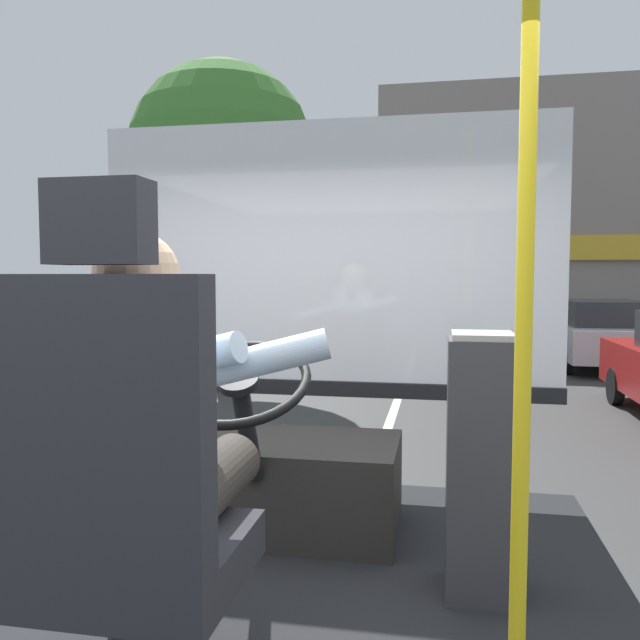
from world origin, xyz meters
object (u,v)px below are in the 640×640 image
driver_seat (129,510)px  fare_box (480,465)px  handrail_pole (525,271)px  parked_car_silver (599,333)px  bus_driver (151,427)px  parked_car_black (555,317)px  steering_console (272,479)px

driver_seat → fare_box: (0.86, 0.88, -0.10)m
handrail_pole → parked_car_silver: handrail_pole is taller
fare_box → parked_car_silver: 12.07m
driver_seat → parked_car_silver: driver_seat is taller
driver_seat → fare_box: size_ratio=1.43×
handrail_pole → fare_box: 0.88m
bus_driver → parked_car_black: bearing=77.3°
parked_car_silver → fare_box: bearing=-104.9°
driver_seat → parked_car_black: size_ratio=0.33×
parked_car_silver → handrail_pole: bearing=-103.9°
parked_car_silver → parked_car_black: (0.06, 5.40, -0.02)m
bus_driver → parked_car_silver: 13.05m
parked_car_black → driver_seat: bearing=-102.6°
handrail_pole → parked_car_silver: size_ratio=0.57×
steering_console → fare_box: size_ratio=1.19×
bus_driver → handrail_pole: handrail_pole is taller
bus_driver → steering_console: 1.27m
driver_seat → bus_driver: size_ratio=1.56×
parked_car_silver → parked_car_black: size_ratio=0.98×
parked_car_silver → parked_car_black: parked_car_silver is taller
bus_driver → fare_box: 1.18m
steering_console → bus_driver: bearing=-90.0°
steering_console → handrail_pole: (0.93, -0.97, 0.91)m
handrail_pole → parked_car_silver: (3.03, 12.21, -1.18)m
parked_car_black → handrail_pole: bearing=-99.9°
bus_driver → handrail_pole: bearing=12.0°
fare_box → parked_car_black: size_ratio=0.23×
driver_seat → fare_box: driver_seat is taller
handrail_pole → parked_car_black: handrail_pole is taller
driver_seat → handrail_pole: bearing=19.1°
handrail_pole → parked_car_black: size_ratio=0.56×
bus_driver → parked_car_black: (4.01, 17.81, -0.81)m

